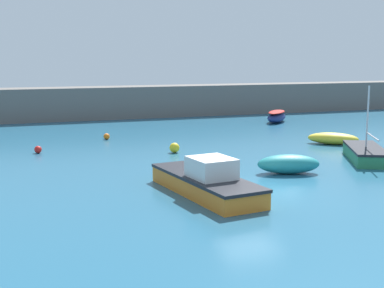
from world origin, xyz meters
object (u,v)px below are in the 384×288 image
object	(u,v)px
sailboat_twin_hulled	(366,153)
rowboat_white_midwater	(333,138)
mooring_buoy_orange	(107,136)
mooring_buoy_yellow	(174,148)
rowboat_with_red_cover	(277,116)
motorboat_with_cabin	(207,182)
mooring_buoy_red	(38,150)
rowboat_blue_near	(288,164)

from	to	relation	value
sailboat_twin_hulled	rowboat_white_midwater	bearing A→B (deg)	10.70
mooring_buoy_orange	rowboat_white_midwater	bearing A→B (deg)	-26.88
sailboat_twin_hulled	mooring_buoy_orange	size ratio (longest dim) A/B	12.25
mooring_buoy_yellow	rowboat_with_red_cover	bearing A→B (deg)	41.03
rowboat_white_midwater	motorboat_with_cabin	xyz separation A→B (m)	(-11.66, -8.71, 0.16)
rowboat_white_midwater	mooring_buoy_yellow	bearing A→B (deg)	-142.81
mooring_buoy_yellow	mooring_buoy_orange	size ratio (longest dim) A/B	1.40
rowboat_white_midwater	motorboat_with_cabin	world-z (taller)	motorboat_with_cabin
sailboat_twin_hulled	mooring_buoy_yellow	distance (m)	10.28
rowboat_with_red_cover	mooring_buoy_red	xyz separation A→B (m)	(-19.37, -8.14, -0.28)
rowboat_blue_near	mooring_buoy_yellow	world-z (taller)	rowboat_blue_near
mooring_buoy_red	mooring_buoy_yellow	bearing A→B (deg)	-18.27
rowboat_blue_near	mooring_buoy_yellow	bearing A→B (deg)	-47.44
sailboat_twin_hulled	rowboat_with_red_cover	bearing A→B (deg)	14.22
rowboat_white_midwater	mooring_buoy_orange	bearing A→B (deg)	-166.99
rowboat_white_midwater	rowboat_blue_near	distance (m)	9.29
rowboat_blue_near	mooring_buoy_yellow	size ratio (longest dim) A/B	5.55
rowboat_blue_near	mooring_buoy_red	bearing A→B (deg)	-24.60
sailboat_twin_hulled	motorboat_with_cabin	world-z (taller)	sailboat_twin_hulled
rowboat_white_midwater	sailboat_twin_hulled	size ratio (longest dim) A/B	0.63
mooring_buoy_red	mooring_buoy_orange	xyz separation A→B (m)	(4.53, 3.63, -0.00)
rowboat_white_midwater	sailboat_twin_hulled	distance (m)	5.19
rowboat_with_red_cover	mooring_buoy_red	world-z (taller)	rowboat_with_red_cover
mooring_buoy_orange	rowboat_blue_near	bearing A→B (deg)	-64.73
rowboat_white_midwater	rowboat_with_red_cover	bearing A→B (deg)	119.50
rowboat_blue_near	mooring_buoy_orange	xyz separation A→B (m)	(-6.09, 12.90, -0.24)
mooring_buoy_yellow	rowboat_blue_near	bearing A→B (deg)	-63.97
rowboat_with_red_cover	mooring_buoy_yellow	distance (m)	16.05
rowboat_white_midwater	rowboat_blue_near	size ratio (longest dim) A/B	0.99
rowboat_white_midwater	mooring_buoy_orange	distance (m)	14.37
rowboat_blue_near	rowboat_white_midwater	bearing A→B (deg)	-119.91
mooring_buoy_red	sailboat_twin_hulled	bearing A→B (deg)	-26.25
rowboat_white_midwater	mooring_buoy_orange	world-z (taller)	rowboat_white_midwater
rowboat_white_midwater	sailboat_twin_hulled	bearing A→B (deg)	-65.64
sailboat_twin_hulled	rowboat_blue_near	xyz separation A→B (m)	(-5.34, -1.40, 0.07)
mooring_buoy_red	mooring_buoy_orange	world-z (taller)	mooring_buoy_red
motorboat_with_cabin	mooring_buoy_yellow	distance (m)	9.32
mooring_buoy_yellow	mooring_buoy_orange	bearing A→B (deg)	114.38
sailboat_twin_hulled	mooring_buoy_orange	xyz separation A→B (m)	(-11.43, 11.50, -0.17)
rowboat_blue_near	mooring_buoy_red	world-z (taller)	rowboat_blue_near
rowboat_white_midwater	mooring_buoy_yellow	world-z (taller)	rowboat_white_midwater
rowboat_with_red_cover	mooring_buoy_orange	distance (m)	15.51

